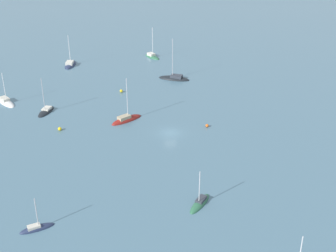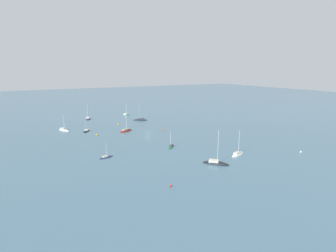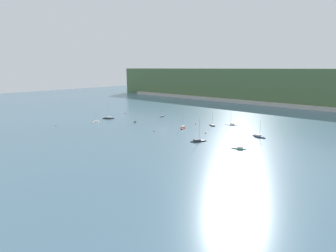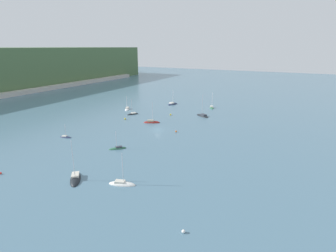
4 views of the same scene
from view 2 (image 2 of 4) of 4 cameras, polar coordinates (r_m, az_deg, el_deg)
The scene contains 16 objects.
ground_plane at distance 122.17m, azimuth -4.44°, elevation -1.54°, with size 600.00×600.00×0.00m, color slate.
sailboat_0 at distance 136.64m, azimuth -21.71°, elevation -0.84°, with size 7.61×5.33×8.15m.
sailboat_1 at distance 91.11m, azimuth -13.33°, elevation -6.70°, with size 2.44×5.26×5.82m.
sailboat_2 at distance 84.48m, azimuth 10.35°, elevation -8.07°, with size 8.03×7.51×11.95m.
sailboat_3 at distance 94.85m, azimuth 14.93°, elevation -6.02°, with size 4.26×7.32×9.41m.
sailboat_4 at distance 100.08m, azimuth 0.61°, elevation -4.61°, with size 5.46×5.36×6.78m.
sailboat_5 at distance 126.62m, azimuth -9.13°, elevation -1.11°, with size 5.25×7.77×10.41m.
sailboat_6 at distance 169.56m, azimuth -9.13°, elevation 2.34°, with size 6.81×4.51×9.59m.
sailboat_7 at distance 161.83m, azimuth -17.05°, elevation 1.45°, with size 8.03×4.73×9.54m.
sailboat_8 at distance 152.30m, azimuth -6.05°, elevation 1.27°, with size 6.79×8.62×11.61m.
sailboat_9 at distance 130.69m, azimuth -17.37°, elevation -1.11°, with size 6.55×4.92×8.77m.
mooring_buoy_0 at distance 126.19m, azimuth -1.20°, elevation -0.89°, with size 0.67×0.67×0.67m.
mooring_buoy_1 at distance 68.12m, azimuth 0.54°, elevation -12.88°, with size 0.59×0.59×0.59m.
mooring_buoy_2 at distance 141.92m, azimuth -10.77°, elevation 0.41°, with size 0.75×0.75×0.75m.
mooring_buoy_3 at distance 104.87m, azimuth 26.92°, elevation -5.05°, with size 0.69×0.69×0.69m.
mooring_buoy_4 at distance 121.50m, azimuth -15.21°, elevation -1.84°, with size 0.76×0.76×0.76m.
Camera 2 is at (-108.01, 48.91, 29.43)m, focal length 28.00 mm.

